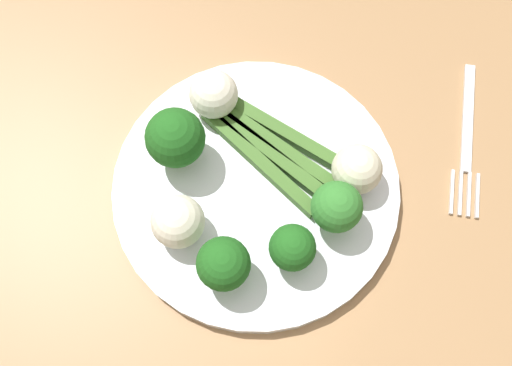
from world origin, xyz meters
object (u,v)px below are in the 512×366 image
object	(u,v)px
broccoli_near_center	(337,207)
fork	(467,140)
plate	(256,188)
cauliflower_edge	(357,169)
broccoli_outer_edge	(223,264)
broccoli_right	(175,139)
cauliflower_near_fork	(214,94)
cauliflower_back	(178,221)
broccoli_front	(292,248)
dining_table	(306,189)
asparagus_bundle	(272,147)

from	to	relation	value
broccoli_near_center	fork	bearing A→B (deg)	-152.73
broccoli_near_center	plate	bearing A→B (deg)	-29.63
cauliflower_edge	fork	size ratio (longest dim) A/B	0.28
plate	fork	bearing A→B (deg)	-170.26
broccoli_outer_edge	cauliflower_edge	bearing A→B (deg)	-147.30
broccoli_right	cauliflower_near_fork	size ratio (longest dim) A/B	1.43
broccoli_outer_edge	cauliflower_back	xyz separation A→B (m)	(0.04, -0.04, -0.01)
broccoli_near_center	broccoli_front	xyz separation A→B (m)	(0.04, 0.03, -0.00)
broccoli_front	cauliflower_back	xyz separation A→B (m)	(0.10, -0.03, -0.00)
dining_table	broccoli_front	world-z (taller)	broccoli_front
dining_table	broccoli_front	xyz separation A→B (m)	(0.03, 0.10, 0.14)
broccoli_near_center	cauliflower_near_fork	bearing A→B (deg)	-50.93
cauliflower_near_fork	cauliflower_back	bearing A→B (deg)	73.10
broccoli_near_center	broccoli_front	size ratio (longest dim) A/B	1.12
broccoli_outer_edge	plate	bearing A→B (deg)	-112.48
broccoli_right	cauliflower_back	size ratio (longest dim) A/B	1.39
plate	cauliflower_edge	distance (m)	0.10
broccoli_near_center	cauliflower_back	xyz separation A→B (m)	(0.14, -0.00, -0.01)
dining_table	asparagus_bundle	xyz separation A→B (m)	(0.04, 0.00, 0.12)
asparagus_bundle	cauliflower_edge	bearing A→B (deg)	17.52
asparagus_bundle	broccoli_outer_edge	distance (m)	0.13
asparagus_bundle	cauliflower_edge	xyz separation A→B (m)	(-0.07, 0.04, 0.02)
asparagus_bundle	cauliflower_back	xyz separation A→B (m)	(0.09, 0.07, 0.02)
cauliflower_near_fork	fork	world-z (taller)	cauliflower_near_fork
fork	broccoli_outer_edge	bearing A→B (deg)	-50.64
broccoli_right	fork	xyz separation A→B (m)	(-0.28, -0.00, -0.05)
asparagus_bundle	broccoli_near_center	xyz separation A→B (m)	(-0.05, 0.07, 0.03)
broccoli_near_center	fork	size ratio (longest dim) A/B	0.34
cauliflower_edge	plate	bearing A→B (deg)	-0.45
dining_table	broccoli_outer_edge	world-z (taller)	broccoli_outer_edge
asparagus_bundle	broccoli_near_center	distance (m)	0.09
cauliflower_edge	cauliflower_near_fork	bearing A→B (deg)	-34.74
plate	cauliflower_back	bearing A→B (deg)	27.96
broccoli_front	broccoli_near_center	bearing A→B (deg)	-142.15
broccoli_outer_edge	broccoli_right	size ratio (longest dim) A/B	0.85
asparagus_bundle	broccoli_right	bearing A→B (deg)	-136.86
asparagus_bundle	cauliflower_back	size ratio (longest dim) A/B	2.90
broccoli_outer_edge	broccoli_right	xyz separation A→B (m)	(0.04, -0.12, 0.01)
broccoli_outer_edge	broccoli_front	xyz separation A→B (m)	(-0.06, -0.01, -0.00)
plate	cauliflower_edge	world-z (taller)	cauliflower_edge
broccoli_near_center	broccoli_right	distance (m)	0.15
broccoli_near_center	broccoli_outer_edge	world-z (taller)	same
plate	cauliflower_back	xyz separation A→B (m)	(0.07, 0.04, 0.03)
asparagus_bundle	broccoli_right	world-z (taller)	broccoli_right
broccoli_outer_edge	fork	xyz separation A→B (m)	(-0.24, -0.12, -0.05)
broccoli_near_center	dining_table	bearing A→B (deg)	-84.56
cauliflower_back	fork	world-z (taller)	cauliflower_back
plate	cauliflower_back	size ratio (longest dim) A/B	5.61
cauliflower_edge	dining_table	bearing A→B (deg)	-48.98
dining_table	cauliflower_edge	xyz separation A→B (m)	(-0.03, 0.04, 0.14)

